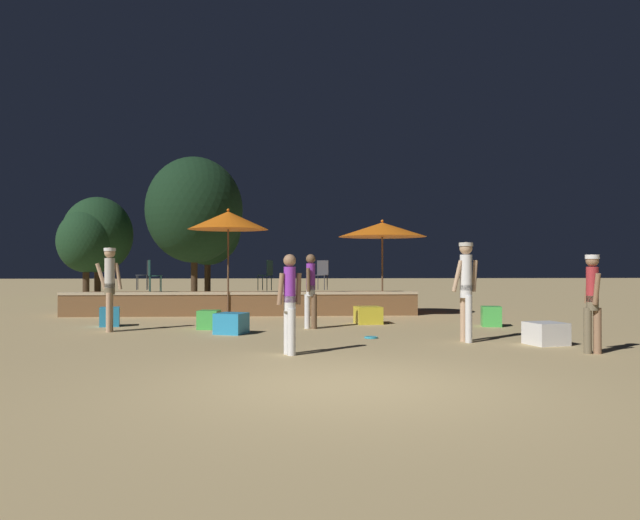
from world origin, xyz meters
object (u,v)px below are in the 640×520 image
(bistro_chair_0, at_px, (152,272))
(person_4, at_px, (290,301))
(person_0, at_px, (592,299))
(person_1, at_px, (110,283))
(cube_seat_0, at_px, (368,315))
(bistro_chair_2, at_px, (145,272))
(cube_seat_3, at_px, (231,323))
(cube_seat_5, at_px, (209,320))
(frisbee_disc, at_px, (371,337))
(person_2, at_px, (466,284))
(person_3, at_px, (311,288))
(bistro_chair_3, at_px, (267,272))
(background_tree_0, at_px, (208,229))
(background_tree_1, at_px, (86,241))
(cube_seat_4, at_px, (491,316))
(cube_seat_1, at_px, (546,334))
(patio_umbrella_1, at_px, (382,230))
(patio_umbrella_0, at_px, (228,221))
(bistro_chair_1, at_px, (322,272))
(background_tree_3, at_px, (194,210))
(background_tree_2, at_px, (98,235))
(cube_seat_2, at_px, (110,317))

(bistro_chair_0, bearing_deg, person_4, -171.14)
(person_0, relative_size, person_1, 0.89)
(cube_seat_0, height_order, bistro_chair_2, bistro_chair_2)
(cube_seat_3, distance_m, cube_seat_5, 1.15)
(frisbee_disc, bearing_deg, bistro_chair_2, 129.80)
(person_4, bearing_deg, person_2, 91.07)
(person_3, xyz_separation_m, person_4, (-0.52, -4.09, -0.05))
(bistro_chair_3, bearing_deg, cube_seat_0, 61.79)
(cube_seat_5, distance_m, person_0, 7.99)
(cube_seat_0, distance_m, background_tree_0, 15.05)
(background_tree_1, bearing_deg, cube_seat_4, -43.77)
(bistro_chair_2, bearing_deg, person_2, 38.41)
(person_3, xyz_separation_m, frisbee_disc, (1.11, -1.91, -0.90))
(person_2, bearing_deg, cube_seat_4, -41.22)
(cube_seat_1, bearing_deg, background_tree_0, 114.73)
(patio_umbrella_1, height_order, bistro_chair_3, patio_umbrella_1)
(patio_umbrella_0, bearing_deg, bistro_chair_1, 27.73)
(frisbee_disc, relative_size, background_tree_1, 0.07)
(person_4, height_order, bistro_chair_1, person_4)
(person_0, bearing_deg, background_tree_3, 120.20)
(frisbee_disc, distance_m, background_tree_1, 18.22)
(patio_umbrella_0, relative_size, person_1, 1.66)
(cube_seat_1, bearing_deg, background_tree_2, 127.45)
(background_tree_0, bearing_deg, person_2, -68.41)
(cube_seat_0, relative_size, cube_seat_4, 1.29)
(patio_umbrella_0, distance_m, bistro_chair_1, 3.41)
(cube_seat_1, height_order, bistro_chair_3, bistro_chair_3)
(patio_umbrella_0, bearing_deg, person_3, -57.95)
(background_tree_2, bearing_deg, person_0, -53.81)
(cube_seat_1, xyz_separation_m, bistro_chair_1, (-3.57, 7.98, 1.03))
(person_1, bearing_deg, background_tree_2, 9.40)
(patio_umbrella_0, xyz_separation_m, background_tree_3, (-2.29, 9.55, 1.13))
(frisbee_disc, bearing_deg, background_tree_3, 110.43)
(background_tree_2, bearing_deg, background_tree_1, -110.64)
(person_0, relative_size, background_tree_3, 0.27)
(bistro_chair_0, relative_size, bistro_chair_3, 1.00)
(person_0, height_order, person_1, person_1)
(person_1, height_order, background_tree_3, background_tree_3)
(cube_seat_1, distance_m, background_tree_3, 18.60)
(frisbee_disc, distance_m, background_tree_3, 16.37)
(person_3, bearing_deg, cube_seat_5, 21.30)
(cube_seat_1, bearing_deg, cube_seat_0, 122.52)
(frisbee_disc, relative_size, background_tree_0, 0.06)
(person_1, xyz_separation_m, background_tree_3, (-0.07, 13.38, 2.77))
(cube_seat_4, bearing_deg, person_1, -175.65)
(cube_seat_2, xyz_separation_m, frisbee_disc, (5.81, -2.73, -0.21))
(patio_umbrella_0, height_order, background_tree_0, background_tree_0)
(patio_umbrella_1, bearing_deg, cube_seat_4, -58.30)
(person_1, xyz_separation_m, person_4, (3.86, -3.71, -0.19))
(background_tree_0, bearing_deg, cube_seat_0, -67.89)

